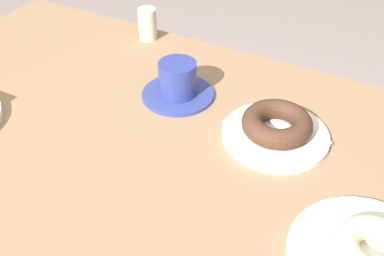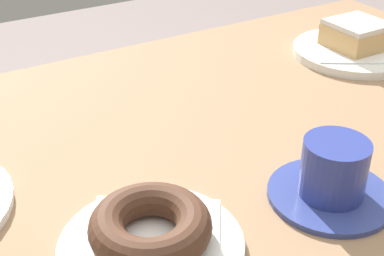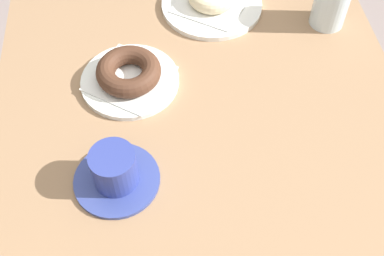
{
  "view_description": "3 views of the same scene",
  "coord_description": "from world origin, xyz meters",
  "px_view_note": "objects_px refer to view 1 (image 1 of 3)",
  "views": [
    {
      "loc": [
        0.41,
        -0.51,
        1.32
      ],
      "look_at": [
        0.1,
        0.06,
        0.8
      ],
      "focal_mm": 42.46,
      "sensor_mm": 36.0,
      "label": 1
    },
    {
      "loc": [
        0.42,
        0.53,
        1.18
      ],
      "look_at": [
        0.11,
        0.01,
        0.82
      ],
      "focal_mm": 49.99,
      "sensor_mm": 36.0,
      "label": 2
    },
    {
      "loc": [
        -0.43,
        0.09,
        1.51
      ],
      "look_at": [
        0.09,
        0.03,
        0.8
      ],
      "focal_mm": 45.13,
      "sensor_mm": 36.0,
      "label": 3
    }
  ],
  "objects_px": {
    "coffee_cup": "(178,82)",
    "sugar_jar": "(148,24)",
    "plate_chocolate_ring": "(275,135)",
    "donut_sugar_ring": "(375,249)",
    "donut_chocolate_ring": "(277,123)"
  },
  "relations": [
    {
      "from": "plate_chocolate_ring",
      "to": "sugar_jar",
      "type": "bearing_deg",
      "value": 152.67
    },
    {
      "from": "plate_chocolate_ring",
      "to": "coffee_cup",
      "type": "distance_m",
      "value": 0.23
    },
    {
      "from": "coffee_cup",
      "to": "sugar_jar",
      "type": "distance_m",
      "value": 0.27
    },
    {
      "from": "sugar_jar",
      "to": "coffee_cup",
      "type": "bearing_deg",
      "value": -43.77
    },
    {
      "from": "coffee_cup",
      "to": "donut_chocolate_ring",
      "type": "bearing_deg",
      "value": -7.9
    },
    {
      "from": "donut_sugar_ring",
      "to": "coffee_cup",
      "type": "xyz_separation_m",
      "value": [
        -0.44,
        0.23,
        0.0
      ]
    },
    {
      "from": "donut_sugar_ring",
      "to": "donut_chocolate_ring",
      "type": "relative_size",
      "value": 0.86
    },
    {
      "from": "donut_chocolate_ring",
      "to": "coffee_cup",
      "type": "xyz_separation_m",
      "value": [
        -0.23,
        0.03,
        -0.0
      ]
    },
    {
      "from": "plate_chocolate_ring",
      "to": "sugar_jar",
      "type": "relative_size",
      "value": 2.52
    },
    {
      "from": "plate_chocolate_ring",
      "to": "coffee_cup",
      "type": "xyz_separation_m",
      "value": [
        -0.23,
        0.03,
        0.03
      ]
    },
    {
      "from": "plate_chocolate_ring",
      "to": "sugar_jar",
      "type": "distance_m",
      "value": 0.48
    },
    {
      "from": "donut_chocolate_ring",
      "to": "sugar_jar",
      "type": "xyz_separation_m",
      "value": [
        -0.42,
        0.22,
        0.01
      ]
    },
    {
      "from": "plate_chocolate_ring",
      "to": "donut_sugar_ring",
      "type": "bearing_deg",
      "value": -42.75
    },
    {
      "from": "donut_sugar_ring",
      "to": "plate_chocolate_ring",
      "type": "bearing_deg",
      "value": 137.25
    },
    {
      "from": "donut_chocolate_ring",
      "to": "sugar_jar",
      "type": "height_order",
      "value": "sugar_jar"
    }
  ]
}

